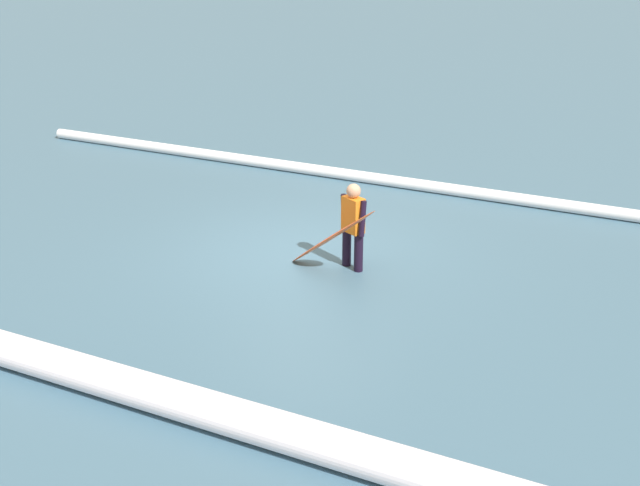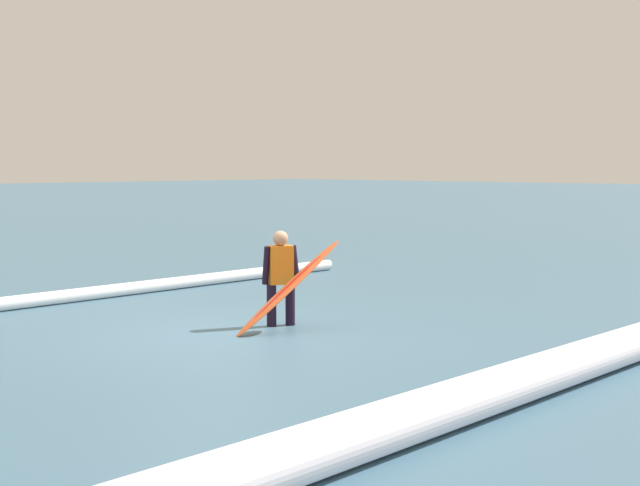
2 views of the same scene
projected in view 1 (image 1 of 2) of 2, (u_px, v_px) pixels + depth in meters
ground_plane at (305, 252)px, 13.24m from camera, size 197.23×197.23×0.00m
surfer at (353, 222)px, 12.37m from camera, size 0.47×0.36×1.38m
surfboard at (332, 237)px, 12.18m from camera, size 1.63×0.75×1.28m
wave_crest_foreground at (329, 172)px, 16.81m from camera, size 14.36×0.68×0.23m
wave_crest_midground at (99, 377)px, 9.34m from camera, size 14.86×1.07×0.43m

